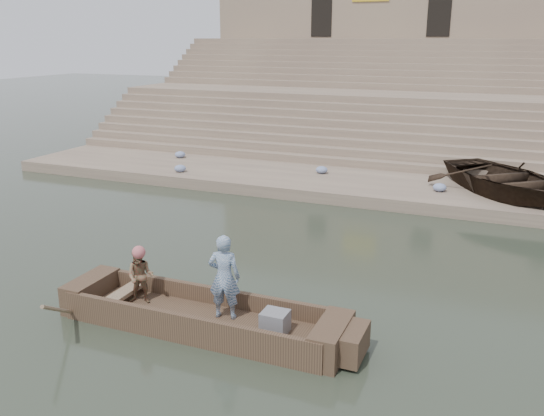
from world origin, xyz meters
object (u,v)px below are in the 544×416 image
Objects in this scene: rowing_man at (140,276)px; standing_man at (224,277)px; beached_rowboat at (504,178)px; television at (274,322)px; main_rowboat at (201,322)px.

standing_man is at bearing -16.23° from rowing_man.
beached_rowboat is at bearing -125.59° from standing_man.
standing_man is 3.55× the size of television.
main_rowboat is 0.99× the size of beached_rowboat.
rowing_man is 2.91m from television.
television is at bearing -20.75° from rowing_man.
television is at bearing -145.98° from beached_rowboat.
standing_man is 11.69m from beached_rowboat.
television is (1.49, 0.00, 0.31)m from main_rowboat.
standing_man is at bearing -151.28° from beached_rowboat.
rowing_man is 12.58m from beached_rowboat.
beached_rowboat is at bearing 40.73° from rowing_man.
beached_rowboat is at bearing 65.32° from main_rowboat.
rowing_man is (-1.39, 0.11, 0.67)m from main_rowboat.
beached_rowboat is (3.53, 10.93, 0.50)m from television.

